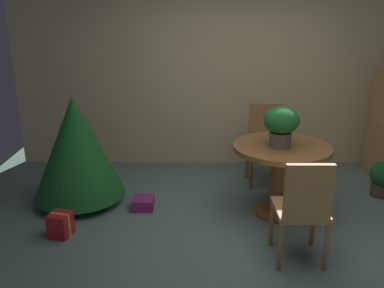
{
  "coord_description": "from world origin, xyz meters",
  "views": [
    {
      "loc": [
        -0.62,
        -3.33,
        2.07
      ],
      "look_at": [
        -0.62,
        0.34,
        0.87
      ],
      "focal_mm": 38.23,
      "sensor_mm": 36.0,
      "label": 1
    }
  ],
  "objects_px": {
    "round_dining_table": "(281,165)",
    "gift_box_purple": "(143,203)",
    "gift_box_red": "(61,225)",
    "potted_plant": "(383,178)",
    "wooden_chair_near": "(303,207)",
    "flower_vase": "(281,123)",
    "wooden_chair_far": "(266,139)",
    "holiday_tree": "(77,147)"
  },
  "relations": [
    {
      "from": "round_dining_table",
      "to": "gift_box_purple",
      "type": "bearing_deg",
      "value": 175.55
    },
    {
      "from": "gift_box_red",
      "to": "potted_plant",
      "type": "bearing_deg",
      "value": 14.57
    },
    {
      "from": "wooden_chair_near",
      "to": "flower_vase",
      "type": "bearing_deg",
      "value": 92.25
    },
    {
      "from": "flower_vase",
      "to": "wooden_chair_far",
      "type": "height_order",
      "value": "flower_vase"
    },
    {
      "from": "holiday_tree",
      "to": "wooden_chair_near",
      "type": "bearing_deg",
      "value": -28.51
    },
    {
      "from": "flower_vase",
      "to": "holiday_tree",
      "type": "relative_size",
      "value": 0.34
    },
    {
      "from": "flower_vase",
      "to": "wooden_chair_far",
      "type": "xyz_separation_m",
      "value": [
        0.03,
        0.9,
        -0.45
      ]
    },
    {
      "from": "wooden_chair_near",
      "to": "gift_box_red",
      "type": "bearing_deg",
      "value": 168.77
    },
    {
      "from": "gift_box_purple",
      "to": "gift_box_red",
      "type": "distance_m",
      "value": 0.93
    },
    {
      "from": "round_dining_table",
      "to": "gift_box_red",
      "type": "relative_size",
      "value": 4.19
    },
    {
      "from": "holiday_tree",
      "to": "potted_plant",
      "type": "relative_size",
      "value": 2.9
    },
    {
      "from": "wooden_chair_near",
      "to": "gift_box_purple",
      "type": "distance_m",
      "value": 1.83
    },
    {
      "from": "potted_plant",
      "to": "round_dining_table",
      "type": "bearing_deg",
      "value": -161.28
    },
    {
      "from": "wooden_chair_far",
      "to": "potted_plant",
      "type": "height_order",
      "value": "wooden_chair_far"
    },
    {
      "from": "potted_plant",
      "to": "wooden_chair_near",
      "type": "bearing_deg",
      "value": -134.13
    },
    {
      "from": "flower_vase",
      "to": "wooden_chair_far",
      "type": "distance_m",
      "value": 1.01
    },
    {
      "from": "round_dining_table",
      "to": "holiday_tree",
      "type": "bearing_deg",
      "value": 172.47
    },
    {
      "from": "wooden_chair_far",
      "to": "potted_plant",
      "type": "bearing_deg",
      "value": -18.13
    },
    {
      "from": "wooden_chair_near",
      "to": "holiday_tree",
      "type": "bearing_deg",
      "value": 151.49
    },
    {
      "from": "round_dining_table",
      "to": "flower_vase",
      "type": "bearing_deg",
      "value": -129.18
    },
    {
      "from": "round_dining_table",
      "to": "potted_plant",
      "type": "relative_size",
      "value": 2.37
    },
    {
      "from": "wooden_chair_near",
      "to": "wooden_chair_far",
      "type": "xyz_separation_m",
      "value": [
        0.0,
        1.76,
        0.03
      ]
    },
    {
      "from": "round_dining_table",
      "to": "gift_box_red",
      "type": "xyz_separation_m",
      "value": [
        -2.18,
        -0.46,
        -0.43
      ]
    },
    {
      "from": "round_dining_table",
      "to": "holiday_tree",
      "type": "relative_size",
      "value": 0.82
    },
    {
      "from": "wooden_chair_near",
      "to": "holiday_tree",
      "type": "distance_m",
      "value": 2.48
    },
    {
      "from": "wooden_chair_near",
      "to": "potted_plant",
      "type": "relative_size",
      "value": 2.26
    },
    {
      "from": "wooden_chair_near",
      "to": "potted_plant",
      "type": "height_order",
      "value": "wooden_chair_near"
    },
    {
      "from": "round_dining_table",
      "to": "potted_plant",
      "type": "height_order",
      "value": "round_dining_table"
    },
    {
      "from": "round_dining_table",
      "to": "potted_plant",
      "type": "xyz_separation_m",
      "value": [
        1.29,
        0.44,
        -0.32
      ]
    },
    {
      "from": "flower_vase",
      "to": "potted_plant",
      "type": "height_order",
      "value": "flower_vase"
    },
    {
      "from": "flower_vase",
      "to": "holiday_tree",
      "type": "xyz_separation_m",
      "value": [
        -2.15,
        0.33,
        -0.36
      ]
    },
    {
      "from": "flower_vase",
      "to": "potted_plant",
      "type": "xyz_separation_m",
      "value": [
        1.33,
        0.48,
        -0.78
      ]
    },
    {
      "from": "round_dining_table",
      "to": "holiday_tree",
      "type": "height_order",
      "value": "holiday_tree"
    },
    {
      "from": "wooden_chair_far",
      "to": "gift_box_purple",
      "type": "bearing_deg",
      "value": -152.69
    },
    {
      "from": "holiday_tree",
      "to": "gift_box_red",
      "type": "xyz_separation_m",
      "value": [
        0.0,
        -0.75,
        -0.54
      ]
    },
    {
      "from": "holiday_tree",
      "to": "potted_plant",
      "type": "height_order",
      "value": "holiday_tree"
    },
    {
      "from": "flower_vase",
      "to": "wooden_chair_far",
      "type": "bearing_deg",
      "value": 87.87
    },
    {
      "from": "round_dining_table",
      "to": "potted_plant",
      "type": "bearing_deg",
      "value": 18.72
    },
    {
      "from": "gift_box_red",
      "to": "potted_plant",
      "type": "height_order",
      "value": "potted_plant"
    },
    {
      "from": "flower_vase",
      "to": "gift_box_purple",
      "type": "bearing_deg",
      "value": 173.8
    },
    {
      "from": "gift_box_purple",
      "to": "holiday_tree",
      "type": "bearing_deg",
      "value": 166.46
    },
    {
      "from": "flower_vase",
      "to": "potted_plant",
      "type": "distance_m",
      "value": 1.61
    }
  ]
}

